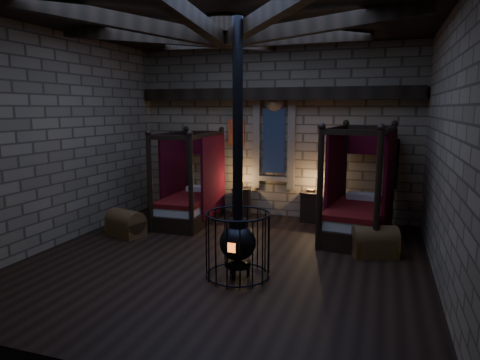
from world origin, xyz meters
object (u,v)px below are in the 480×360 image
(bed_right, at_px, (358,211))
(stove, at_px, (238,239))
(trunk_left, at_px, (126,224))
(trunk_right, at_px, (374,242))
(bed_left, at_px, (190,200))

(bed_right, bearing_deg, stove, -113.74)
(trunk_left, relative_size, stove, 0.22)
(trunk_left, distance_m, trunk_right, 5.11)
(bed_right, xyz_separation_m, trunk_right, (0.37, -1.11, -0.32))
(trunk_left, height_order, stove, stove)
(bed_left, relative_size, trunk_left, 2.37)
(bed_right, distance_m, trunk_right, 1.21)
(bed_left, bearing_deg, stove, -54.08)
(bed_right, relative_size, trunk_left, 2.61)
(trunk_right, bearing_deg, bed_right, 89.03)
(bed_left, height_order, bed_right, bed_right)
(bed_left, relative_size, stove, 0.53)
(trunk_left, xyz_separation_m, stove, (3.02, -1.38, 0.38))
(trunk_right, height_order, stove, stove)
(bed_left, height_order, trunk_right, bed_left)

